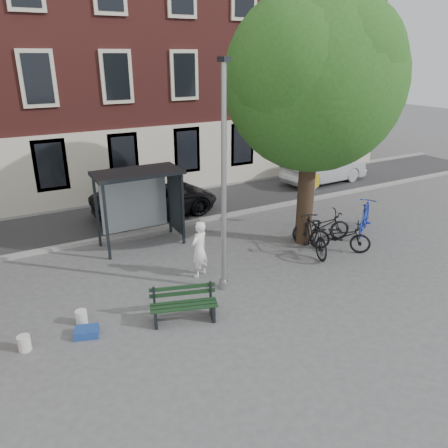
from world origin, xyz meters
TOP-DOWN VIEW (x-y plane):
  - ground at (0.00, 0.00)m, footprint 90.00×90.00m
  - road at (0.00, 7.00)m, footprint 40.00×4.00m
  - curb_near at (0.00, 5.00)m, footprint 40.00×0.25m
  - curb_far at (0.00, 9.00)m, footprint 40.00×0.25m
  - building_row at (0.00, 13.00)m, footprint 30.00×8.00m
  - lamppost at (0.00, 0.00)m, footprint 0.28×0.35m
  - tree_right at (4.01, 1.38)m, footprint 5.76×5.60m
  - bus_shelter at (-0.61, 4.11)m, footprint 2.85×1.45m
  - painter at (-0.26, 1.00)m, footprint 0.74×0.64m
  - bench at (-1.63, -0.90)m, footprint 1.72×0.99m
  - bike_a at (4.60, 1.27)m, footprint 2.22×1.34m
  - bike_b at (6.49, 1.07)m, footprint 1.99×1.66m
  - bike_c at (4.60, 0.32)m, footprint 1.89×1.89m
  - bike_d at (3.70, 0.62)m, footprint 1.14×2.18m
  - car_dark at (0.52, 6.63)m, footprint 5.16×2.51m
  - car_silver at (9.74, 7.00)m, footprint 4.68×1.85m
  - blue_crate at (-3.90, -0.40)m, footprint 0.65×0.55m
  - bucket_a at (-5.22, -0.27)m, footprint 0.28×0.28m
  - bucket_c at (-3.89, 0.16)m, footprint 0.34×0.34m
  - notice_sign at (5.22, 2.48)m, footprint 0.35×0.11m

SIDE VIEW (x-z plane):
  - ground at x=0.00m, z-range 0.00..0.00m
  - road at x=0.00m, z-range 0.00..0.01m
  - curb_near at x=0.00m, z-range 0.00..0.12m
  - curb_far at x=0.00m, z-range 0.00..0.12m
  - blue_crate at x=-3.90m, z-range 0.00..0.20m
  - bucket_a at x=-5.22m, z-range 0.00..0.36m
  - bucket_c at x=-3.89m, z-range 0.00..0.36m
  - bench at x=-1.63m, z-range -0.03..0.81m
  - bike_c at x=4.60m, z-range 0.00..1.04m
  - bike_a at x=4.60m, z-range 0.00..1.10m
  - bike_b at x=6.49m, z-range 0.00..1.22m
  - bike_d at x=3.70m, z-range 0.00..1.26m
  - car_dark at x=0.52m, z-range 0.00..1.41m
  - car_silver at x=9.74m, z-range 0.00..1.52m
  - painter at x=-0.26m, z-range 0.00..1.71m
  - notice_sign at x=5.22m, z-range 0.49..2.54m
  - bus_shelter at x=-0.61m, z-range 0.61..3.23m
  - lamppost at x=0.00m, z-range -0.27..5.84m
  - tree_right at x=4.01m, z-range 1.52..9.72m
  - building_row at x=0.00m, z-range 0.00..14.00m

